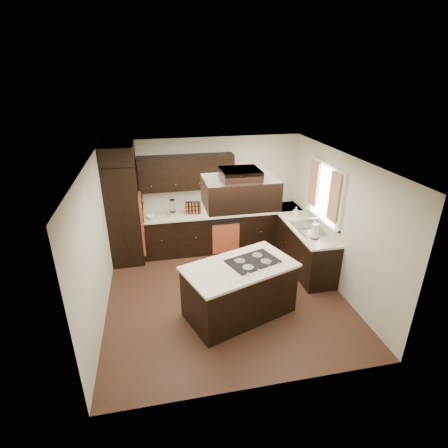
{
  "coord_description": "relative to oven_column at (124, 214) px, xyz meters",
  "views": [
    {
      "loc": [
        -1.11,
        -5.24,
        3.79
      ],
      "look_at": [
        0.1,
        0.6,
        1.15
      ],
      "focal_mm": 28.0,
      "sensor_mm": 36.0,
      "label": 1
    }
  ],
  "objects": [
    {
      "name": "oven_column",
      "position": [
        0.0,
        0.0,
        0.0
      ],
      "size": [
        0.65,
        0.75,
        2.12
      ],
      "primitive_type": "cube",
      "color": "black",
      "rests_on": "floor"
    },
    {
      "name": "island",
      "position": [
        1.89,
        -2.26,
        -0.62
      ],
      "size": [
        1.92,
        1.45,
        0.88
      ],
      "primitive_type": "cube",
      "rotation": [
        0.0,
        0.0,
        0.35
      ],
      "color": "black",
      "rests_on": "floor"
    },
    {
      "name": "curtain_right",
      "position": [
        3.79,
        -0.74,
        0.64
      ],
      "size": [
        0.02,
        0.34,
        0.9
      ],
      "primitive_type": "cube",
      "color": "beige",
      "rests_on": "wall_right"
    },
    {
      "name": "spice_rack",
      "position": [
        1.44,
        0.08,
        -0.0
      ],
      "size": [
        0.34,
        0.15,
        0.27
      ],
      "primitive_type": "cube",
      "rotation": [
        0.0,
        0.0,
        -0.2
      ],
      "color": "black",
      "rests_on": "countertop_back"
    },
    {
      "name": "sink_rim",
      "position": [
        3.58,
        -1.16,
        -0.14
      ],
      "size": [
        0.52,
        0.84,
        0.01
      ],
      "primitive_type": "cube",
      "color": "silver",
      "rests_on": "countertop_right"
    },
    {
      "name": "floor",
      "position": [
        1.78,
        -1.71,
        -1.07
      ],
      "size": [
        4.2,
        4.2,
        0.02
      ],
      "primitive_type": "cube",
      "color": "brown",
      "rests_on": "ground"
    },
    {
      "name": "upper_cabinets",
      "position": [
        1.34,
        0.23,
        0.75
      ],
      "size": [
        2.0,
        0.34,
        0.72
      ],
      "primitive_type": "cube",
      "color": "black",
      "rests_on": "wall_back"
    },
    {
      "name": "window_frame",
      "position": [
        3.85,
        -1.16,
        0.59
      ],
      "size": [
        0.06,
        1.32,
        1.12
      ],
      "primitive_type": "cube",
      "color": "white",
      "rests_on": "wall_right"
    },
    {
      "name": "window_pane",
      "position": [
        3.87,
        -1.16,
        0.59
      ],
      "size": [
        0.0,
        1.2,
        1.0
      ],
      "primitive_type": "cube",
      "color": "white",
      "rests_on": "wall_right"
    },
    {
      "name": "ceiling",
      "position": [
        1.78,
        -1.71,
        1.45
      ],
      "size": [
        4.2,
        4.2,
        0.02
      ],
      "primitive_type": "cube",
      "color": "silver",
      "rests_on": "ground"
    },
    {
      "name": "hood_duct",
      "position": [
        1.88,
        -2.25,
        1.38
      ],
      "size": [
        0.55,
        0.5,
        0.13
      ],
      "primitive_type": "cube",
      "color": "black",
      "rests_on": "ceiling"
    },
    {
      "name": "countertop_right",
      "position": [
        3.56,
        -0.8,
        -0.16
      ],
      "size": [
        0.63,
        2.4,
        0.04
      ],
      "primitive_type": "cube",
      "color": "#F4E8C5",
      "rests_on": "base_cabinets_right"
    },
    {
      "name": "blender_base",
      "position": [
        1.0,
        0.03,
        -0.09
      ],
      "size": [
        0.15,
        0.15,
        0.1
      ],
      "primitive_type": "cylinder",
      "color": "silver",
      "rests_on": "countertop_back"
    },
    {
      "name": "wall_left",
      "position": [
        -0.33,
        -1.71,
        0.19
      ],
      "size": [
        0.02,
        4.2,
        2.5
      ],
      "primitive_type": "cube",
      "color": "beige",
      "rests_on": "ground"
    },
    {
      "name": "wall_back",
      "position": [
        1.78,
        0.4,
        0.19
      ],
      "size": [
        4.2,
        0.02,
        2.5
      ],
      "primitive_type": "cube",
      "color": "beige",
      "rests_on": "ground"
    },
    {
      "name": "mixing_bowl",
      "position": [
        0.56,
        0.01,
        -0.11
      ],
      "size": [
        0.23,
        0.23,
        0.05
      ],
      "primitive_type": "imported",
      "rotation": [
        0.0,
        0.0,
        0.05
      ],
      "color": "white",
      "rests_on": "countertop_back"
    },
    {
      "name": "base_cabinets_right",
      "position": [
        3.58,
        -0.8,
        -0.62
      ],
      "size": [
        0.6,
        2.4,
        0.88
      ],
      "primitive_type": "cube",
      "color": "black",
      "rests_on": "floor"
    },
    {
      "name": "base_cabinets_back",
      "position": [
        1.81,
        0.09,
        -0.62
      ],
      "size": [
        2.93,
        0.6,
        0.88
      ],
      "primitive_type": "cube",
      "color": "black",
      "rests_on": "floor"
    },
    {
      "name": "paper_towel",
      "position": [
        3.49,
        -1.58,
        0.01
      ],
      "size": [
        0.16,
        0.16,
        0.29
      ],
      "primitive_type": "cylinder",
      "rotation": [
        0.0,
        0.0,
        -0.25
      ],
      "color": "white",
      "rests_on": "countertop_right"
    },
    {
      "name": "range_hood",
      "position": [
        1.88,
        -2.25,
        1.1
      ],
      "size": [
        1.05,
        0.72,
        0.42
      ],
      "primitive_type": "cube",
      "color": "black",
      "rests_on": "ceiling"
    },
    {
      "name": "curtain_left",
      "position": [
        3.79,
        -1.57,
        0.64
      ],
      "size": [
        0.02,
        0.34,
        0.9
      ],
      "primitive_type": "cube",
      "color": "beige",
      "rests_on": "wall_right"
    },
    {
      "name": "island_top",
      "position": [
        1.89,
        -2.26,
        -0.16
      ],
      "size": [
        2.0,
        1.53,
        0.04
      ],
      "primitive_type": "cube",
      "rotation": [
        0.0,
        0.0,
        0.35
      ],
      "color": "#F4E8C5",
      "rests_on": "island"
    },
    {
      "name": "wall_right",
      "position": [
        3.88,
        -1.71,
        0.19
      ],
      "size": [
        0.02,
        4.2,
        2.5
      ],
      "primitive_type": "cube",
      "color": "beige",
      "rests_on": "ground"
    },
    {
      "name": "cooktop",
      "position": [
        2.14,
        -2.18,
        -0.13
      ],
      "size": [
        0.94,
        0.78,
        0.01
      ],
      "primitive_type": "cube",
      "rotation": [
        0.0,
        0.0,
        0.35
      ],
      "color": "black",
      "rests_on": "island_top"
    },
    {
      "name": "countertop_back",
      "position": [
        1.81,
        0.08,
        -0.16
      ],
      "size": [
        2.93,
        0.63,
        0.04
      ],
      "primitive_type": "cube",
      "color": "#F4E8C5",
      "rests_on": "base_cabinets_back"
    },
    {
      "name": "wall_oven_face",
      "position": [
        0.35,
        0.0,
        0.06
      ],
      "size": [
        0.05,
        0.62,
        0.78
      ],
      "primitive_type": "cube",
      "color": "#CB5933",
      "rests_on": "oven_column"
    },
    {
      "name": "soap_bottle",
      "position": [
        3.57,
        -0.48,
        -0.04
      ],
      "size": [
        0.1,
        0.1,
        0.2
      ],
      "primitive_type": "imported",
      "rotation": [
        0.0,
        0.0,
        -0.13
      ],
      "color": "white",
      "rests_on": "countertop_right"
    },
    {
      "name": "wall_front",
      "position": [
        1.78,
        -3.81,
        0.19
      ],
      "size": [
        4.2,
        0.02,
        2.5
      ],
      "primitive_type": "cube",
      "color": "beige",
      "rests_on": "ground"
    },
    {
      "name": "dishwasher_front",
      "position": [
        2.1,
        -0.2,
        -0.66
      ],
      "size": [
        0.6,
        0.05,
        0.72
      ],
      "primitive_type": "cube",
      "color": "#CB5933",
      "rests_on": "floor"
    },
    {
      "name": "blender_pitcher",
      "position": [
        1.0,
        0.03,
        0.09
      ],
      "size": [
        0.13,
        0.13,
        0.26
      ],
      "primitive_type": "cone",
      "color": "silver",
      "rests_on": "blender_base"
    }
  ]
}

